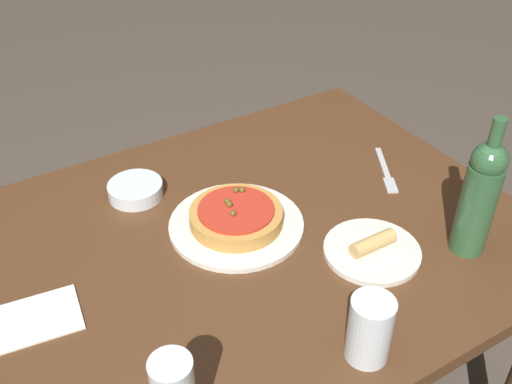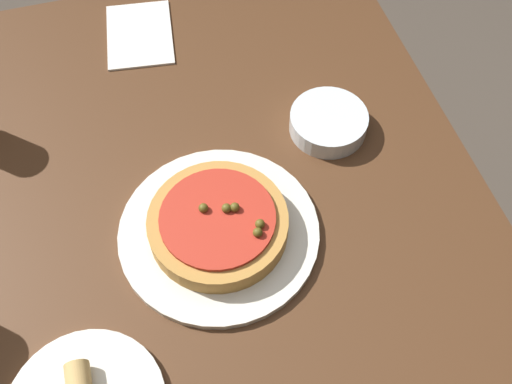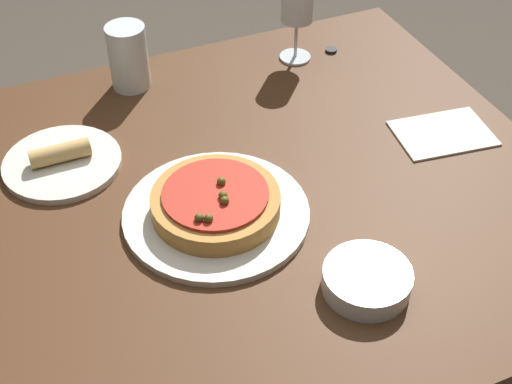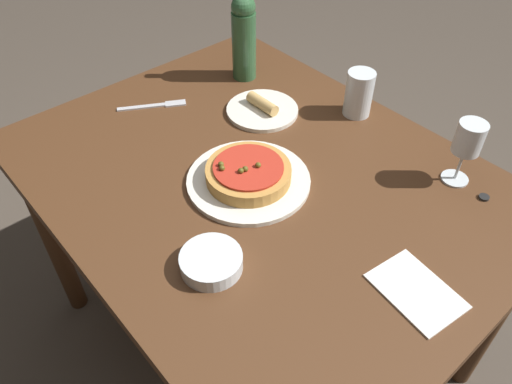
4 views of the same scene
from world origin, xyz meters
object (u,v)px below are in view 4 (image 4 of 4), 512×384
object	(u,v)px
wine_bottle	(244,35)
side_bowl	(211,262)
wine_glass	(468,141)
bottle_cap	(484,197)
water_cup	(359,94)
fork	(157,105)
side_plate	(262,109)
dining_table	(259,202)
pizza	(248,173)
dinner_plate	(249,180)

from	to	relation	value
wine_bottle	side_bowl	distance (m)	0.75
wine_glass	bottle_cap	bearing A→B (deg)	175.88
wine_glass	wine_bottle	distance (m)	0.70
water_cup	fork	distance (m)	0.57
wine_glass	wine_bottle	xyz separation A→B (m)	(0.70, 0.07, 0.02)
side_plate	dining_table	bearing A→B (deg)	136.49
wine_glass	water_cup	size ratio (longest dim) A/B	1.28
wine_glass	fork	xyz separation A→B (m)	(0.74, 0.37, -0.11)
water_cup	wine_bottle	bearing A→B (deg)	16.57
wine_glass	dining_table	bearing A→B (deg)	46.18
pizza	wine_glass	world-z (taller)	wine_glass
fork	pizza	bearing A→B (deg)	-61.72
water_cup	side_plate	xyz separation A→B (m)	(0.18, 0.19, -0.05)
wine_glass	side_plate	distance (m)	0.55
pizza	water_cup	bearing A→B (deg)	-87.14
side_bowl	side_plate	xyz separation A→B (m)	(0.34, -0.44, -0.01)
dining_table	water_cup	distance (m)	0.41
dining_table	water_cup	xyz separation A→B (m)	(0.01, -0.37, 0.16)
side_plate	bottle_cap	distance (m)	0.62
wine_glass	water_cup	world-z (taller)	wine_glass
wine_glass	bottle_cap	distance (m)	0.14
dining_table	dinner_plate	distance (m)	0.11
wine_bottle	side_plate	bearing A→B (deg)	154.14
side_bowl	bottle_cap	xyz separation A→B (m)	(-0.26, -0.60, -0.01)
side_bowl	side_plate	size ratio (longest dim) A/B	0.63
side_plate	wine_glass	bearing A→B (deg)	-162.82
dinner_plate	wine_glass	bearing A→B (deg)	-129.98
pizza	side_plate	size ratio (longest dim) A/B	1.01
water_cup	dinner_plate	bearing A→B (deg)	92.87
wine_bottle	water_cup	distance (m)	0.38
dining_table	wine_bottle	world-z (taller)	wine_bottle
wine_bottle	water_cup	world-z (taller)	wine_bottle
wine_bottle	bottle_cap	bearing A→B (deg)	-175.16
dinner_plate	pizza	distance (m)	0.02
pizza	wine_glass	distance (m)	0.50
dinner_plate	side_plate	world-z (taller)	side_plate
pizza	side_bowl	world-z (taller)	pizza
dinner_plate	side_plate	xyz separation A→B (m)	(0.20, -0.22, 0.00)
pizza	wine_glass	bearing A→B (deg)	-129.97
bottle_cap	side_bowl	bearing A→B (deg)	66.76
dinner_plate	dining_table	bearing A→B (deg)	-79.01
dinner_plate	pizza	size ratio (longest dim) A/B	1.46
dinner_plate	fork	distance (m)	0.42
dining_table	side_plate	xyz separation A→B (m)	(0.19, -0.18, 0.11)
wine_glass	wine_bottle	bearing A→B (deg)	5.87
fork	side_bowl	bearing A→B (deg)	-82.56
pizza	side_bowl	distance (m)	0.26
side_plate	water_cup	bearing A→B (deg)	-132.31
dinner_plate	bottle_cap	bearing A→B (deg)	-136.91
side_plate	dinner_plate	bearing A→B (deg)	131.93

